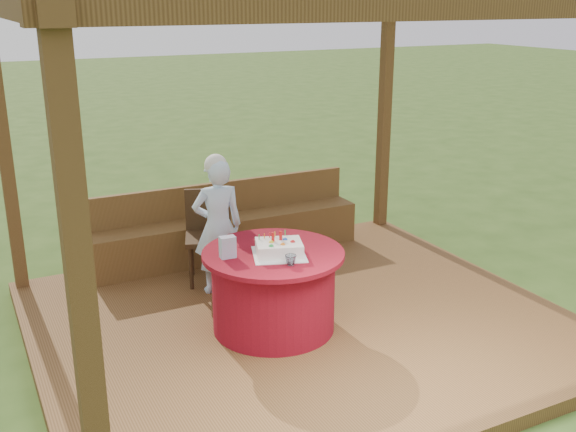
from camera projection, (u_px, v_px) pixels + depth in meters
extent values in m
plane|color=#314E1A|center=(301.00, 330.00, 6.03)|extent=(60.00, 60.00, 0.00)
cube|color=brown|center=(301.00, 324.00, 6.01)|extent=(4.50, 4.00, 0.12)
cube|color=brown|center=(84.00, 321.00, 3.08)|extent=(0.12, 0.12, 2.60)
cube|color=brown|center=(5.00, 157.00, 6.27)|extent=(0.12, 0.12, 2.60)
cube|color=brown|center=(384.00, 121.00, 8.11)|extent=(0.12, 0.12, 2.60)
cube|color=brown|center=(469.00, 8.00, 3.58)|extent=(4.50, 0.14, 0.12)
cube|color=brown|center=(215.00, 3.00, 6.77)|extent=(4.50, 0.14, 0.12)
cube|color=brown|center=(6.00, 7.00, 4.26)|extent=(0.14, 4.00, 0.12)
cube|color=brown|center=(510.00, 4.00, 6.09)|extent=(0.14, 4.00, 0.12)
cube|color=brown|center=(136.00, 6.00, 4.62)|extent=(0.10, 3.70, 0.10)
cube|color=brown|center=(303.00, 5.00, 5.18)|extent=(0.10, 3.70, 0.10)
cube|color=brown|center=(437.00, 4.00, 5.74)|extent=(0.10, 3.70, 0.10)
cube|color=brown|center=(228.00, 236.00, 7.37)|extent=(3.00, 0.42, 0.45)
cube|color=brown|center=(221.00, 197.00, 7.40)|extent=(3.00, 0.06, 0.35)
cylinder|color=maroon|center=(273.00, 292.00, 5.71)|extent=(1.04, 1.04, 0.66)
cylinder|color=maroon|center=(273.00, 254.00, 5.60)|extent=(1.19, 1.19, 0.04)
cube|color=#372211|center=(209.00, 238.00, 6.64)|extent=(0.58, 0.58, 0.05)
cylinder|color=#372211|center=(191.00, 267.00, 6.52)|extent=(0.04, 0.04, 0.45)
cylinder|color=#372211|center=(229.00, 266.00, 6.56)|extent=(0.04, 0.04, 0.45)
cylinder|color=#372211|center=(192.00, 254.00, 6.86)|extent=(0.04, 0.04, 0.45)
cylinder|color=#372211|center=(227.00, 252.00, 6.91)|extent=(0.04, 0.04, 0.45)
cube|color=#372211|center=(208.00, 210.00, 6.77)|extent=(0.44, 0.19, 0.45)
imported|color=#ABD6FE|center=(218.00, 227.00, 6.36)|extent=(0.52, 0.38, 1.31)
sphere|color=white|center=(216.00, 165.00, 6.18)|extent=(0.21, 0.21, 0.21)
cube|color=white|center=(279.00, 254.00, 5.53)|extent=(0.54, 0.54, 0.01)
cube|color=white|center=(279.00, 248.00, 5.51)|extent=(0.45, 0.40, 0.11)
cylinder|color=red|center=(273.00, 237.00, 5.50)|extent=(0.03, 0.03, 0.08)
cylinder|color=red|center=(281.00, 235.00, 5.53)|extent=(0.03, 0.03, 0.08)
sphere|color=green|center=(271.00, 245.00, 5.40)|extent=(0.04, 0.04, 0.04)
sphere|color=orange|center=(283.00, 243.00, 5.43)|extent=(0.04, 0.04, 0.04)
sphere|color=red|center=(293.00, 241.00, 5.49)|extent=(0.04, 0.04, 0.04)
sphere|color=yellow|center=(271.00, 241.00, 5.48)|extent=(0.04, 0.04, 0.04)
sphere|color=blue|center=(285.00, 238.00, 5.54)|extent=(0.04, 0.04, 0.04)
cube|color=#C37EB3|center=(228.00, 247.00, 5.44)|extent=(0.13, 0.09, 0.18)
imported|color=white|center=(291.00, 260.00, 5.30)|extent=(0.12, 0.12, 0.08)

